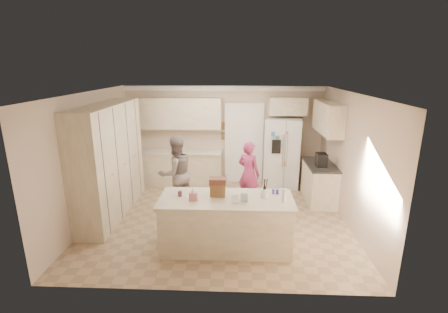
{
  "coord_description": "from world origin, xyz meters",
  "views": [
    {
      "loc": [
        0.38,
        -6.21,
        3.1
      ],
      "look_at": [
        0.1,
        0.35,
        1.25
      ],
      "focal_mm": 26.0,
      "sensor_mm": 36.0,
      "label": 1
    }
  ],
  "objects_px": {
    "tissue_box": "(193,196)",
    "teen_girl": "(249,173)",
    "dollhouse_body": "(218,190)",
    "teen_boy": "(176,173)",
    "coffee_maker": "(321,160)",
    "utensil_crock": "(264,193)",
    "island_base": "(226,224)",
    "refrigerator": "(283,153)"
  },
  "relations": [
    {
      "from": "coffee_maker",
      "to": "utensil_crock",
      "type": "relative_size",
      "value": 2.0
    },
    {
      "from": "utensil_crock",
      "to": "tissue_box",
      "type": "relative_size",
      "value": 1.07
    },
    {
      "from": "utensil_crock",
      "to": "teen_boy",
      "type": "height_order",
      "value": "teen_boy"
    },
    {
      "from": "coffee_maker",
      "to": "teen_boy",
      "type": "relative_size",
      "value": 0.18
    },
    {
      "from": "island_base",
      "to": "refrigerator",
      "type": "bearing_deg",
      "value": 66.42
    },
    {
      "from": "tissue_box",
      "to": "island_base",
      "type": "bearing_deg",
      "value": 10.3
    },
    {
      "from": "teen_girl",
      "to": "island_base",
      "type": "bearing_deg",
      "value": 110.53
    },
    {
      "from": "coffee_maker",
      "to": "tissue_box",
      "type": "height_order",
      "value": "coffee_maker"
    },
    {
      "from": "tissue_box",
      "to": "teen_girl",
      "type": "distance_m",
      "value": 2.2
    },
    {
      "from": "coffee_maker",
      "to": "tissue_box",
      "type": "xyz_separation_m",
      "value": [
        -2.6,
        -2.0,
        -0.07
      ]
    },
    {
      "from": "refrigerator",
      "to": "tissue_box",
      "type": "height_order",
      "value": "refrigerator"
    },
    {
      "from": "refrigerator",
      "to": "teen_boy",
      "type": "relative_size",
      "value": 1.08
    },
    {
      "from": "refrigerator",
      "to": "teen_girl",
      "type": "bearing_deg",
      "value": -114.5
    },
    {
      "from": "island_base",
      "to": "dollhouse_body",
      "type": "relative_size",
      "value": 8.46
    },
    {
      "from": "teen_boy",
      "to": "refrigerator",
      "type": "bearing_deg",
      "value": 175.32
    },
    {
      "from": "refrigerator",
      "to": "teen_boy",
      "type": "height_order",
      "value": "refrigerator"
    },
    {
      "from": "coffee_maker",
      "to": "tissue_box",
      "type": "distance_m",
      "value": 3.28
    },
    {
      "from": "refrigerator",
      "to": "teen_boy",
      "type": "distance_m",
      "value": 2.98
    },
    {
      "from": "utensil_crock",
      "to": "teen_boy",
      "type": "xyz_separation_m",
      "value": [
        -1.8,
        1.49,
        -0.17
      ]
    },
    {
      "from": "teen_girl",
      "to": "dollhouse_body",
      "type": "bearing_deg",
      "value": 105.26
    },
    {
      "from": "island_base",
      "to": "teen_girl",
      "type": "bearing_deg",
      "value": 76.55
    },
    {
      "from": "utensil_crock",
      "to": "tissue_box",
      "type": "height_order",
      "value": "utensil_crock"
    },
    {
      "from": "teen_boy",
      "to": "teen_girl",
      "type": "xyz_separation_m",
      "value": [
        1.59,
        0.31,
        -0.08
      ]
    },
    {
      "from": "teen_girl",
      "to": "refrigerator",
      "type": "bearing_deg",
      "value": -91.79
    },
    {
      "from": "refrigerator",
      "to": "utensil_crock",
      "type": "xyz_separation_m",
      "value": [
        -0.71,
        -3.08,
        0.1
      ]
    },
    {
      "from": "tissue_box",
      "to": "dollhouse_body",
      "type": "relative_size",
      "value": 0.54
    },
    {
      "from": "tissue_box",
      "to": "refrigerator",
      "type": "bearing_deg",
      "value": 59.32
    },
    {
      "from": "utensil_crock",
      "to": "tissue_box",
      "type": "xyz_separation_m",
      "value": [
        -1.2,
        -0.15,
        -0.0
      ]
    },
    {
      "from": "teen_boy",
      "to": "teen_girl",
      "type": "relative_size",
      "value": 1.11
    },
    {
      "from": "coffee_maker",
      "to": "teen_boy",
      "type": "xyz_separation_m",
      "value": [
        -3.2,
        -0.36,
        -0.24
      ]
    },
    {
      "from": "coffee_maker",
      "to": "teen_girl",
      "type": "height_order",
      "value": "teen_girl"
    },
    {
      "from": "dollhouse_body",
      "to": "refrigerator",
      "type": "bearing_deg",
      "value": 63.42
    },
    {
      "from": "teen_boy",
      "to": "utensil_crock",
      "type": "bearing_deg",
      "value": 103.55
    },
    {
      "from": "utensil_crock",
      "to": "island_base",
      "type": "bearing_deg",
      "value": -175.6
    },
    {
      "from": "tissue_box",
      "to": "teen_girl",
      "type": "relative_size",
      "value": 0.09
    },
    {
      "from": "dollhouse_body",
      "to": "tissue_box",
      "type": "bearing_deg",
      "value": -153.43
    },
    {
      "from": "dollhouse_body",
      "to": "teen_boy",
      "type": "relative_size",
      "value": 0.16
    },
    {
      "from": "refrigerator",
      "to": "island_base",
      "type": "distance_m",
      "value": 3.44
    },
    {
      "from": "island_base",
      "to": "coffee_maker",
      "type": "bearing_deg",
      "value": 42.83
    },
    {
      "from": "dollhouse_body",
      "to": "teen_girl",
      "type": "xyz_separation_m",
      "value": [
        0.59,
        1.74,
        -0.29
      ]
    },
    {
      "from": "tissue_box",
      "to": "teen_boy",
      "type": "distance_m",
      "value": 1.75
    },
    {
      "from": "coffee_maker",
      "to": "dollhouse_body",
      "type": "height_order",
      "value": "coffee_maker"
    }
  ]
}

